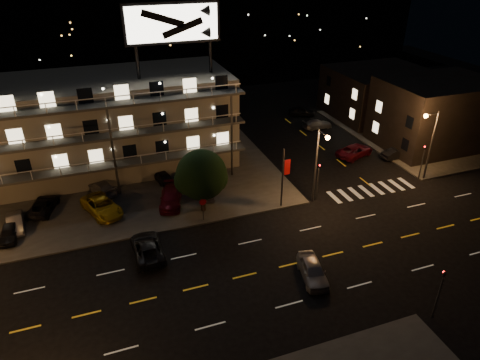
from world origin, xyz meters
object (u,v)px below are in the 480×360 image
object	(u,v)px
tree	(201,176)
lot_car_2	(102,206)
side_car_0	(396,154)
lot_car_4	(203,191)
lot_car_7	(101,187)
road_car_west	(147,248)
road_car_east	(313,270)

from	to	relation	value
tree	lot_car_2	bearing A→B (deg)	163.23
lot_car_2	side_car_0	distance (m)	34.91
tree	lot_car_4	xyz separation A→B (m)	(0.69, 2.47, -3.11)
tree	side_car_0	world-z (taller)	tree
lot_car_4	tree	bearing A→B (deg)	-107.89
lot_car_7	lot_car_2	bearing A→B (deg)	63.39
side_car_0	road_car_west	distance (m)	32.89
lot_car_2	lot_car_7	size ratio (longest dim) A/B	1.23
lot_car_2	lot_car_4	bearing A→B (deg)	-23.39
road_car_west	lot_car_2	bearing A→B (deg)	-68.33
tree	side_car_0	bearing A→B (deg)	8.04
lot_car_7	side_car_0	distance (m)	34.85
road_car_east	lot_car_7	bearing A→B (deg)	139.11
tree	lot_car_2	distance (m)	10.20
side_car_0	road_car_east	distance (m)	25.53
tree	lot_car_4	distance (m)	4.04
lot_car_4	side_car_0	bearing A→B (deg)	0.32
road_car_west	lot_car_4	bearing A→B (deg)	-133.02
road_car_east	side_car_0	bearing A→B (deg)	49.95
lot_car_2	lot_car_4	xyz separation A→B (m)	(10.02, -0.34, -0.08)
lot_car_7	side_car_0	xyz separation A→B (m)	(34.70, -3.25, -0.15)
lot_car_7	road_car_west	size ratio (longest dim) A/B	0.84
road_car_east	lot_car_2	bearing A→B (deg)	146.26
lot_car_2	side_car_0	size ratio (longest dim) A/B	1.41
tree	lot_car_4	bearing A→B (deg)	74.41
tree	road_car_west	bearing A→B (deg)	-141.12
side_car_0	road_car_east	size ratio (longest dim) A/B	0.87
road_car_east	road_car_west	distance (m)	13.79
lot_car_2	side_car_0	bearing A→B (deg)	-20.15
tree	road_car_west	size ratio (longest dim) A/B	1.23
lot_car_2	lot_car_7	world-z (taller)	lot_car_2
lot_car_7	road_car_east	world-z (taller)	road_car_east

